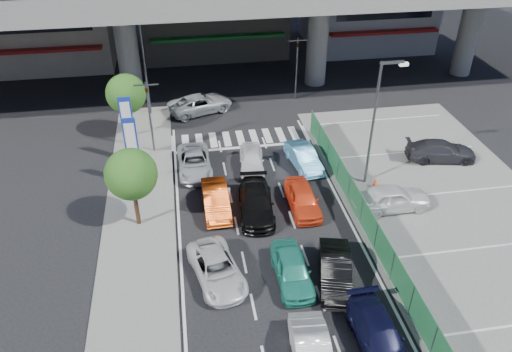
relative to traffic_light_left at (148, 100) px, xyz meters
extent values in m
plane|color=black|center=(6.20, -12.00, -3.94)|extent=(120.00, 120.00, 0.00)
cube|color=slate|center=(17.20, -10.00, -3.91)|extent=(12.00, 28.00, 0.06)
cube|color=slate|center=(-0.80, -8.00, -3.88)|extent=(4.00, 30.00, 0.12)
cylinder|color=slate|center=(-1.80, 10.00, 0.06)|extent=(1.80, 1.80, 8.00)
cylinder|color=slate|center=(14.20, 10.00, 0.06)|extent=(1.80, 1.80, 8.00)
cylinder|color=slate|center=(28.20, 10.00, 0.06)|extent=(1.80, 1.80, 8.00)
cube|color=maroon|center=(-9.80, 14.90, -1.14)|extent=(10.80, 1.60, 0.25)
cube|color=#166E25|center=(6.20, 15.90, -1.14)|extent=(12.60, 1.60, 0.25)
cube|color=maroon|center=(22.20, 14.90, -1.14)|extent=(10.80, 1.60, 0.25)
cylinder|color=#595B60|center=(0.00, 0.00, -1.34)|extent=(0.14, 0.14, 5.20)
cube|color=#595B60|center=(0.00, 0.00, 1.06)|extent=(1.60, 0.08, 0.08)
imported|color=black|center=(0.00, 0.00, 0.76)|extent=(0.26, 1.24, 0.50)
cylinder|color=#595B60|center=(11.70, 7.00, -1.34)|extent=(0.14, 0.14, 5.20)
cube|color=#595B60|center=(11.70, 7.00, 1.06)|extent=(1.60, 0.08, 0.08)
imported|color=black|center=(11.70, 7.00, 0.76)|extent=(0.26, 1.24, 0.50)
cylinder|color=#595B60|center=(13.20, -6.00, 0.06)|extent=(0.16, 0.16, 8.00)
cube|color=#595B60|center=(13.80, -6.00, 3.96)|extent=(1.40, 0.15, 0.15)
cube|color=silver|center=(14.50, -6.00, 3.81)|extent=(0.50, 0.22, 0.18)
cylinder|color=#595B60|center=(-0.30, 6.00, 0.06)|extent=(0.16, 0.16, 8.00)
cube|color=#595B60|center=(0.30, 6.00, 3.96)|extent=(1.40, 0.15, 0.15)
cube|color=silver|center=(1.00, 6.00, 3.81)|extent=(0.50, 0.22, 0.18)
cylinder|color=#595B60|center=(-1.00, -4.00, -2.84)|extent=(0.10, 0.10, 2.20)
cube|color=#162F9A|center=(-1.00, -4.00, -0.74)|extent=(0.80, 0.12, 3.00)
cube|color=white|center=(-1.00, -4.07, -0.74)|extent=(0.60, 0.02, 2.40)
cylinder|color=#595B60|center=(-1.40, -1.00, -2.84)|extent=(0.10, 0.10, 2.20)
cube|color=#162F9A|center=(-1.40, -1.00, -0.74)|extent=(0.80, 0.12, 3.00)
cube|color=white|center=(-1.40, -1.07, -0.74)|extent=(0.60, 0.02, 2.40)
cylinder|color=#382314|center=(-0.80, -8.00, -2.74)|extent=(0.24, 0.24, 2.40)
sphere|color=#204E16|center=(-0.80, -8.00, -0.54)|extent=(2.80, 2.80, 2.80)
cylinder|color=#382314|center=(-1.60, 2.50, -2.74)|extent=(0.24, 0.24, 2.40)
sphere|color=#204E16|center=(-1.60, 2.50, -0.54)|extent=(2.80, 2.80, 2.80)
imported|color=black|center=(9.48, -18.00, -3.29)|extent=(1.91, 4.51, 1.30)
imported|color=silver|center=(3.14, -12.90, -3.31)|extent=(2.98, 4.83, 1.25)
imported|color=teal|center=(6.73, -13.60, -3.25)|extent=(1.67, 4.06, 1.38)
imported|color=black|center=(8.77, -13.99, -3.25)|extent=(2.42, 4.42, 1.38)
imported|color=#E04B0F|center=(3.63, -7.30, -3.25)|extent=(1.48, 4.15, 1.36)
imported|color=black|center=(5.89, -7.97, -3.25)|extent=(2.35, 4.91, 1.38)
imported|color=#F1441C|center=(8.64, -8.01, -3.25)|extent=(1.65, 4.06, 1.38)
imported|color=#B3B7BB|center=(2.66, -2.88, -3.30)|extent=(2.17, 4.59, 1.27)
imported|color=white|center=(6.38, -3.19, -3.28)|extent=(1.98, 4.01, 1.32)
imported|color=#509CD0|center=(9.80, -3.49, -3.27)|extent=(1.96, 4.17, 1.32)
imported|color=#B4B9BD|center=(3.66, 5.80, -3.23)|extent=(5.57, 3.89, 1.41)
imported|color=white|center=(13.71, -8.94, -3.12)|extent=(4.49, 1.85, 1.52)
imported|color=#313036|center=(19.11, -4.25, -3.20)|extent=(4.89, 2.67, 1.34)
cone|color=#F9390D|center=(13.59, -6.73, -3.55)|extent=(0.37, 0.37, 0.66)
camera|label=1|loc=(2.14, -30.71, 13.88)|focal=35.00mm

